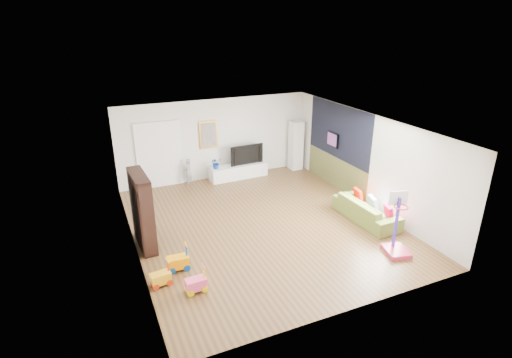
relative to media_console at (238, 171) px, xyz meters
name	(u,v)px	position (x,y,z in m)	size (l,w,h in m)	color
floor	(262,224)	(-0.66, -3.40, -0.23)	(6.50, 7.50, 0.00)	brown
ceiling	(263,125)	(-0.66, -3.40, 2.47)	(6.50, 7.50, 0.00)	white
wall_back	(216,139)	(-0.66, 0.35, 1.12)	(6.50, 0.00, 2.70)	silver
wall_front	(352,249)	(-0.66, -7.15, 1.12)	(6.50, 0.00, 2.70)	silver
wall_left	(130,198)	(-3.91, -3.40, 1.12)	(0.00, 7.50, 2.70)	silver
wall_right	(366,160)	(2.59, -3.40, 1.12)	(0.00, 7.50, 2.70)	silver
navy_accent	(339,132)	(2.57, -2.00, 1.62)	(0.01, 3.20, 1.70)	black
olive_wainscot	(335,172)	(2.57, -2.00, 0.27)	(0.01, 3.20, 1.00)	brown
doorway	(160,156)	(-2.56, 0.31, 0.82)	(1.45, 0.06, 2.10)	white
painting_back	(209,135)	(-0.91, 0.31, 1.32)	(0.62, 0.06, 0.92)	gold
artwork_right	(332,139)	(2.51, -1.80, 1.32)	(0.04, 0.56, 0.46)	#7F3F8C
media_console	(238,171)	(0.00, 0.00, 0.00)	(2.00, 0.50, 0.47)	white
tall_cabinet	(296,145)	(2.23, 0.02, 0.65)	(0.41, 0.41, 1.76)	white
bookshelf	(142,211)	(-3.67, -3.22, 0.68)	(0.33, 1.25, 1.83)	black
sofa	(366,210)	(2.01, -4.31, 0.06)	(2.02, 0.79, 0.59)	olive
basketball_hoop	(400,225)	(1.60, -5.96, 0.51)	(0.51, 0.62, 1.49)	#B02641
ride_on_yellow	(160,274)	(-3.65, -4.96, 0.03)	(0.40, 0.25, 0.53)	gold
ride_on_orange	(178,258)	(-3.19, -4.57, 0.07)	(0.45, 0.28, 0.60)	#FF9B00
ride_on_pink	(196,280)	(-3.04, -5.45, 0.04)	(0.41, 0.25, 0.55)	#FF4C80
child	(188,172)	(-1.73, 0.09, 0.21)	(0.33, 0.21, 0.89)	gray
tv	(245,154)	(0.30, 0.07, 0.57)	(1.18, 0.16, 0.68)	black
vase_plant	(216,163)	(-0.80, -0.04, 0.43)	(0.35, 0.30, 0.39)	navy
pillow_left	(389,212)	(2.23, -4.91, 0.23)	(0.10, 0.36, 0.36)	#D0083A
pillow_center	(373,203)	(2.21, -4.34, 0.23)	(0.11, 0.40, 0.40)	silver
pillow_right	(358,195)	(2.20, -3.70, 0.23)	(0.09, 0.35, 0.35)	red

